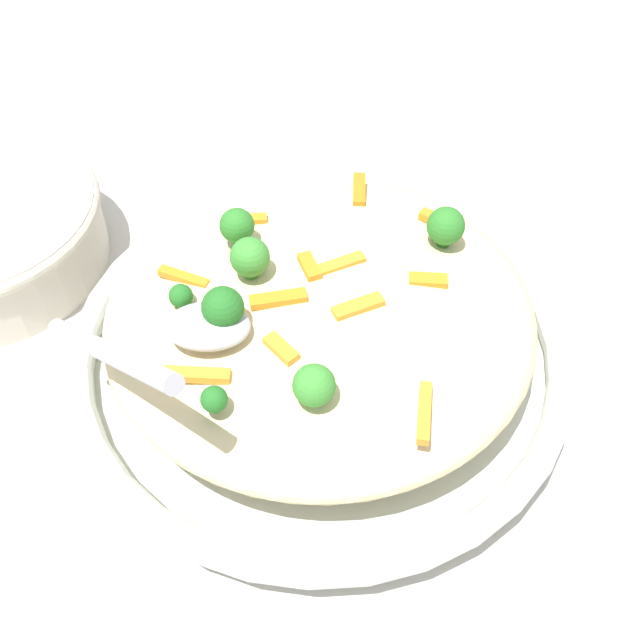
# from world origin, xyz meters

# --- Properties ---
(ground_plane) EXTENTS (2.40, 2.40, 0.00)m
(ground_plane) POSITION_xyz_m (0.00, 0.00, 0.00)
(ground_plane) COLOR beige
(serving_bowl) EXTENTS (0.38, 0.38, 0.05)m
(serving_bowl) POSITION_xyz_m (0.00, 0.00, 0.02)
(serving_bowl) COLOR silver
(serving_bowl) RESTS_ON ground_plane
(pasta_mound) EXTENTS (0.31, 0.30, 0.06)m
(pasta_mound) POSITION_xyz_m (0.00, 0.00, 0.07)
(pasta_mound) COLOR beige
(pasta_mound) RESTS_ON serving_bowl
(carrot_piece_0) EXTENTS (0.03, 0.03, 0.01)m
(carrot_piece_0) POSITION_xyz_m (-0.02, -0.06, 0.10)
(carrot_piece_0) COLOR orange
(carrot_piece_0) RESTS_ON pasta_mound
(carrot_piece_1) EXTENTS (0.04, 0.02, 0.01)m
(carrot_piece_1) POSITION_xyz_m (-0.10, 0.01, 0.10)
(carrot_piece_1) COLOR orange
(carrot_piece_1) RESTS_ON pasta_mound
(carrot_piece_2) EXTENTS (0.04, 0.02, 0.01)m
(carrot_piece_2) POSITION_xyz_m (0.01, 0.02, 0.10)
(carrot_piece_2) COLOR orange
(carrot_piece_2) RESTS_ON pasta_mound
(carrot_piece_3) EXTENTS (0.01, 0.04, 0.01)m
(carrot_piece_3) POSITION_xyz_m (0.03, 0.11, 0.10)
(carrot_piece_3) COLOR orange
(carrot_piece_3) RESTS_ON pasta_mound
(carrot_piece_4) EXTENTS (0.04, 0.03, 0.01)m
(carrot_piece_4) POSITION_xyz_m (0.03, -0.02, 0.10)
(carrot_piece_4) COLOR orange
(carrot_piece_4) RESTS_ON pasta_mound
(carrot_piece_5) EXTENTS (0.03, 0.01, 0.01)m
(carrot_piece_5) POSITION_xyz_m (0.08, 0.01, 0.10)
(carrot_piece_5) COLOR orange
(carrot_piece_5) RESTS_ON pasta_mound
(carrot_piece_6) EXTENTS (0.04, 0.02, 0.01)m
(carrot_piece_6) POSITION_xyz_m (-0.03, -0.02, 0.10)
(carrot_piece_6) COLOR orange
(carrot_piece_6) RESTS_ON pasta_mound
(carrot_piece_7) EXTENTS (0.04, 0.01, 0.01)m
(carrot_piece_7) POSITION_xyz_m (-0.07, -0.08, 0.10)
(carrot_piece_7) COLOR orange
(carrot_piece_7) RESTS_ON pasta_mound
(carrot_piece_8) EXTENTS (0.01, 0.04, 0.01)m
(carrot_piece_8) POSITION_xyz_m (0.07, -0.10, 0.10)
(carrot_piece_8) COLOR orange
(carrot_piece_8) RESTS_ON pasta_mound
(carrot_piece_9) EXTENTS (0.02, 0.03, 0.01)m
(carrot_piece_9) POSITION_xyz_m (-0.01, 0.01, 0.10)
(carrot_piece_9) COLOR orange
(carrot_piece_9) RESTS_ON pasta_mound
(carrot_piece_10) EXTENTS (0.03, 0.02, 0.01)m
(carrot_piece_10) POSITION_xyz_m (0.08, 0.07, 0.10)
(carrot_piece_10) COLOR orange
(carrot_piece_10) RESTS_ON pasta_mound
(carrot_piece_11) EXTENTS (0.03, 0.01, 0.01)m
(carrot_piece_11) POSITION_xyz_m (-0.06, 0.07, 0.10)
(carrot_piece_11) COLOR orange
(carrot_piece_11) RESTS_ON pasta_mound
(broccoli_floret_0) EXTENTS (0.03, 0.03, 0.04)m
(broccoli_floret_0) POSITION_xyz_m (-0.06, -0.04, 0.12)
(broccoli_floret_0) COLOR #205B1C
(broccoli_floret_0) RESTS_ON pasta_mound
(broccoli_floret_1) EXTENTS (0.02, 0.02, 0.02)m
(broccoli_floret_1) POSITION_xyz_m (-0.06, -0.10, 0.10)
(broccoli_floret_1) COLOR #205B1C
(broccoli_floret_1) RESTS_ON pasta_mound
(broccoli_floret_2) EXTENTS (0.02, 0.02, 0.02)m
(broccoli_floret_2) POSITION_xyz_m (-0.09, -0.02, 0.10)
(broccoli_floret_2) COLOR #205B1C
(broccoli_floret_2) RESTS_ON pasta_mound
(broccoli_floret_3) EXTENTS (0.03, 0.03, 0.03)m
(broccoli_floret_3) POSITION_xyz_m (-0.05, 0.01, 0.12)
(broccoli_floret_3) COLOR #377928
(broccoli_floret_3) RESTS_ON pasta_mound
(broccoli_floret_4) EXTENTS (0.03, 0.03, 0.03)m
(broccoli_floret_4) POSITION_xyz_m (-0.06, 0.04, 0.11)
(broccoli_floret_4) COLOR #296820
(broccoli_floret_4) RESTS_ON pasta_mound
(broccoli_floret_5) EXTENTS (0.03, 0.03, 0.03)m
(broccoli_floret_5) POSITION_xyz_m (0.09, 0.05, 0.11)
(broccoli_floret_5) COLOR #296820
(broccoli_floret_5) RESTS_ON pasta_mound
(broccoli_floret_6) EXTENTS (0.03, 0.03, 0.03)m
(broccoli_floret_6) POSITION_xyz_m (-0.00, -0.09, 0.11)
(broccoli_floret_6) COLOR #377928
(broccoli_floret_6) RESTS_ON pasta_mound
(serving_spoon) EXTENTS (0.13, 0.12, 0.08)m
(serving_spoon) POSITION_xyz_m (-0.09, -0.07, 0.12)
(serving_spoon) COLOR #B7B7BC
(serving_spoon) RESTS_ON pasta_mound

